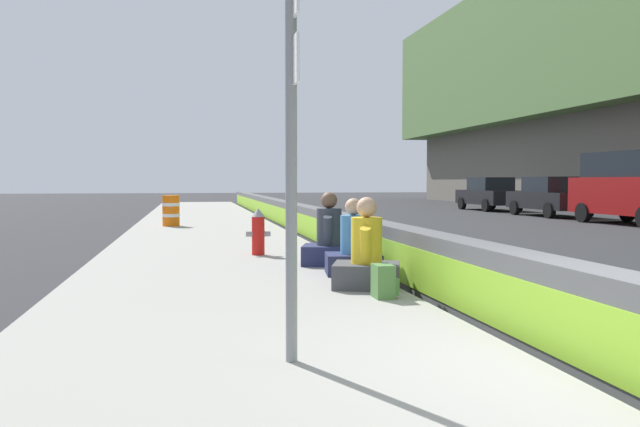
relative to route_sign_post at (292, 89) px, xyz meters
The scene contains 13 objects.
ground_plane 3.33m from the route_sign_post, 107.44° to the right, with size 160.00×160.00×0.00m, color #2B2B2D.
sidewalk_strip 2.31m from the route_sign_post, 158.30° to the left, with size 80.00×4.40×0.14m, color gray.
jersey_barrier 3.06m from the route_sign_post, 107.47° to the right, with size 76.00×0.45×0.85m.
route_sign_post is the anchor object (origin of this frame).
fire_hydrant 7.60m from the route_sign_post, ahead, with size 0.26×0.46×0.88m.
seated_person_foreground 4.03m from the route_sign_post, 24.19° to the right, with size 0.95×1.03×1.18m.
seated_person_middle 5.15m from the route_sign_post, 19.61° to the right, with size 0.80×0.90×1.14m.
seated_person_rear 6.17m from the route_sign_post, 14.67° to the right, with size 0.95×1.04×1.21m.
backpack 3.50m from the route_sign_post, 30.54° to the right, with size 0.32×0.28×0.40m.
construction_barrel 16.02m from the route_sign_post, ahead, with size 0.54×0.54×0.95m.
parked_car_fourth 21.18m from the route_sign_post, 43.21° to the right, with size 5.16×2.24×2.56m.
parked_car_midline 25.56m from the route_sign_post, 34.54° to the right, with size 4.51×1.97×1.71m.
parked_car_far 30.55m from the route_sign_post, 28.27° to the right, with size 4.53×2.00×1.71m.
Camera 1 is at (-4.27, 3.12, 1.54)m, focal length 37.16 mm.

